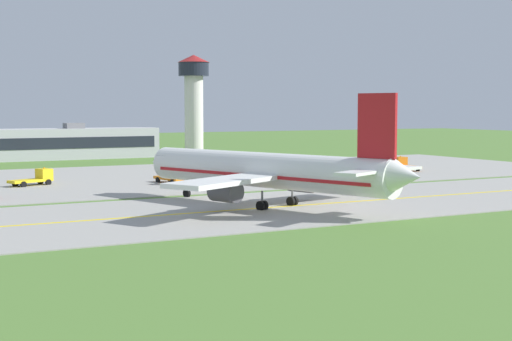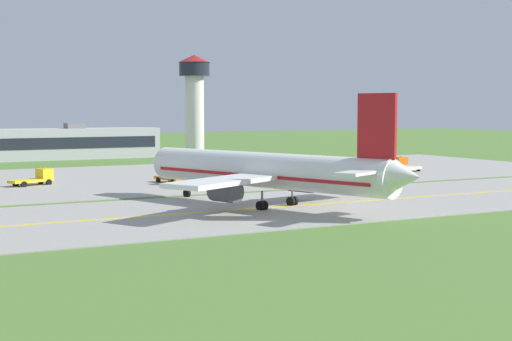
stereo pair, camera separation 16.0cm
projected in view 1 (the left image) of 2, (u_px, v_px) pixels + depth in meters
The scene contains 10 objects.
ground_plane at pixel (262, 209), 83.59m from camera, with size 500.00×500.00×0.00m, color #517A33.
taxiway_strip at pixel (262, 209), 83.58m from camera, with size 240.00×28.00×0.10m, color #9E9B93.
apron_pad at pixel (195, 175), 125.22m from camera, with size 140.00×52.00×0.10m, color #9E9B93.
taxiway_centreline at pixel (262, 208), 83.58m from camera, with size 220.00×0.60×0.01m, color yellow.
airplane_lead at pixel (267, 171), 84.81m from camera, with size 31.58×38.38×12.70m.
service_truck_baggage at pixel (174, 176), 110.62m from camera, with size 3.15×6.65×2.59m.
service_truck_fuel at pixel (37, 178), 108.67m from camera, with size 6.71×4.26×2.59m.
service_truck_catering at pixel (404, 164), 134.94m from camera, with size 2.93×6.60×2.59m.
terminal_building at pixel (17, 145), 160.43m from camera, with size 61.66×8.16×7.95m.
control_tower at pixel (194, 94), 177.30m from camera, with size 7.60×7.60×23.75m.
Camera 1 is at (-39.52, -72.93, 11.21)m, focal length 52.68 mm.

